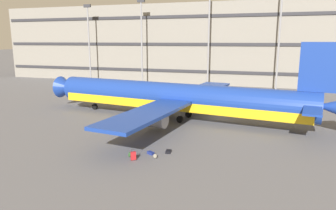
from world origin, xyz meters
name	(u,v)px	position (x,y,z in m)	size (l,w,h in m)	color
ground_plane	(215,120)	(0.00, 0.00, 0.00)	(600.00, 600.00, 0.00)	#5B5B60
terminal_structure	(242,44)	(0.00, 42.50, 9.69)	(129.29, 19.39, 19.39)	gray
airliner	(178,98)	(-4.96, -1.14, 2.94)	(41.95, 34.16, 10.40)	navy
light_mast_far_left	(89,38)	(-36.39, 28.45, 11.25)	(1.80, 0.50, 19.20)	gray
light_mast_left	(142,36)	(-22.20, 28.45, 11.60)	(1.80, 0.50, 19.88)	gray
light_mast_center_left	(209,22)	(-6.27, 28.45, 14.54)	(1.80, 0.50, 25.61)	gray
light_mast_center_right	(281,18)	(8.41, 28.45, 15.04)	(1.80, 0.50, 26.58)	gray
suitcase_small	(168,152)	(-2.23, -13.93, 0.13)	(0.54, 0.74, 0.25)	black
suitcase_teal	(133,156)	(-4.68, -16.67, 0.43)	(0.51, 0.45, 1.03)	#B21E23
suitcase_orange	(151,153)	(-3.73, -14.79, 0.13)	(0.76, 0.64, 0.26)	navy
backpack_laid_flat	(130,155)	(-5.31, -16.06, 0.22)	(0.31, 0.28, 0.52)	#264C26
backpack_large	(155,156)	(-2.95, -15.70, 0.22)	(0.41, 0.34, 0.50)	gray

